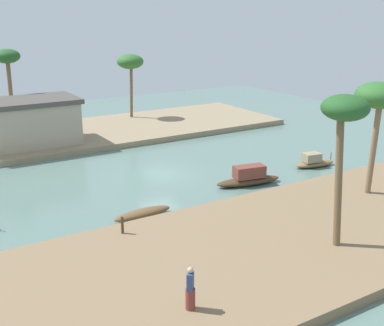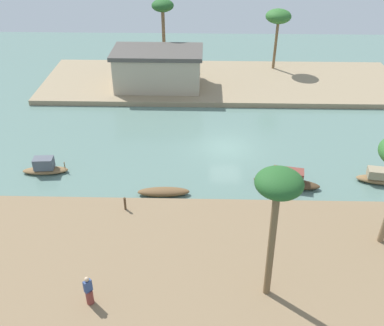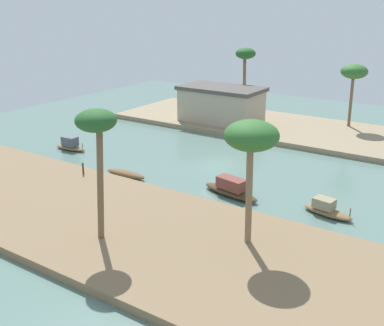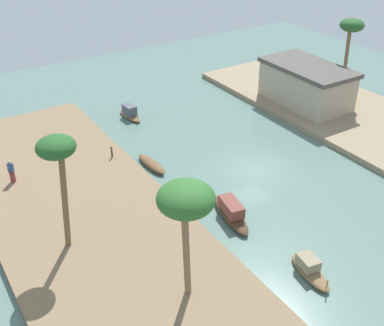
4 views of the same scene
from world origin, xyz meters
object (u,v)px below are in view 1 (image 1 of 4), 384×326
sampan_upstream_small (143,214)px  palm_tree_left_far (379,98)px  person_on_near_bank (190,292)px  sampan_open_hull (314,162)px  palm_tree_right_short (7,61)px  palm_tree_left_near (344,117)px  palm_tree_right_tall (130,63)px  sampan_near_left_bank (249,178)px  riverside_building (24,122)px  mooring_post (122,225)px

sampan_upstream_small → palm_tree_left_far: size_ratio=0.53×
person_on_near_bank → sampan_open_hull: bearing=-14.2°
sampan_upstream_small → sampan_open_hull: sampan_open_hull is taller
person_on_near_bank → palm_tree_right_short: (1.16, 31.95, 5.64)m
palm_tree_right_short → palm_tree_left_near: bearing=-76.4°
sampan_open_hull → palm_tree_left_far: (-2.13, -6.71, 5.87)m
person_on_near_bank → palm_tree_right_tall: size_ratio=0.27×
palm_tree_left_near → sampan_near_left_bank: bearing=75.2°
sampan_open_hull → sampan_near_left_bank: bearing=-165.4°
palm_tree_left_near → palm_tree_right_short: bearing=103.6°
sampan_near_left_bank → palm_tree_left_far: bearing=-43.3°
sampan_upstream_small → palm_tree_left_near: bearing=-57.9°
sampan_near_left_bank → riverside_building: bearing=133.3°
sampan_upstream_small → palm_tree_left_far: palm_tree_left_far is taller
palm_tree_left_far → palm_tree_left_near: bearing=-152.2°
sampan_open_hull → riverside_building: riverside_building is taller
sampan_open_hull → sampan_upstream_small: bearing=-163.5°
palm_tree_left_far → riverside_building: palm_tree_left_far is taller
sampan_open_hull → palm_tree_left_near: palm_tree_left_near is taller
sampan_open_hull → person_on_near_bank: size_ratio=1.96×
palm_tree_left_near → palm_tree_right_tall: size_ratio=1.11×
person_on_near_bank → palm_tree_left_near: (8.65, 1.09, 5.37)m
sampan_upstream_small → mooring_post: 3.20m
palm_tree_left_far → riverside_building: bearing=123.2°
sampan_upstream_small → sampan_open_hull: (14.93, 1.88, 0.13)m
sampan_upstream_small → palm_tree_right_short: size_ratio=0.48×
person_on_near_bank → palm_tree_right_short: bearing=40.8°
sampan_upstream_small → riverside_building: (-1.87, 17.61, 2.11)m
mooring_post → palm_tree_right_short: bearing=88.7°
sampan_upstream_small → riverside_building: riverside_building is taller
sampan_upstream_small → mooring_post: size_ratio=4.00×
sampan_upstream_small → person_on_near_bank: (-2.79, -9.58, 0.95)m
sampan_near_left_bank → mooring_post: size_ratio=5.29×
sampan_open_hull → palm_tree_right_short: 27.12m
sampan_upstream_small → palm_tree_left_near: (5.86, -8.49, 6.33)m
sampan_open_hull → sampan_near_left_bank: sampan_near_left_bank is taller
sampan_open_hull → palm_tree_right_tall: size_ratio=0.53×
palm_tree_left_near → palm_tree_left_far: bearing=27.8°
person_on_near_bank → palm_tree_right_tall: palm_tree_right_tall is taller
sampan_near_left_bank → person_on_near_bank: bearing=-124.9°
sampan_near_left_bank → riverside_building: (-10.30, 16.34, 1.88)m
palm_tree_left_near → palm_tree_right_tall: palm_tree_left_near is taller
mooring_post → palm_tree_left_near: size_ratio=0.12×
sampan_open_hull → mooring_post: (-17.13, -4.11, 0.54)m
sampan_upstream_small → riverside_building: 17.84m
palm_tree_left_near → palm_tree_left_far: size_ratio=1.06×
sampan_open_hull → mooring_post: bearing=-157.2°
palm_tree_right_tall → palm_tree_right_short: size_ratio=0.86×
palm_tree_left_near → palm_tree_right_short: 31.75m
palm_tree_right_tall → palm_tree_left_far: bearing=-84.7°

